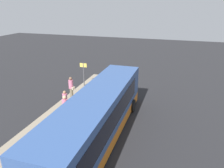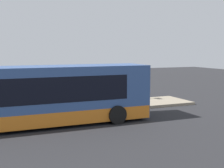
{
  "view_description": "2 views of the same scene",
  "coord_description": "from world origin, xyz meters",
  "px_view_note": "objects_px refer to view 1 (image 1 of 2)",
  "views": [
    {
      "loc": [
        -12.63,
        -4.49,
        8.05
      ],
      "look_at": [
        3.02,
        0.43,
        1.93
      ],
      "focal_mm": 35.0,
      "sensor_mm": 36.0,
      "label": 1
    },
    {
      "loc": [
        -4.16,
        -16.2,
        3.98
      ],
      "look_at": [
        3.02,
        0.43,
        1.93
      ],
      "focal_mm": 50.0,
      "sensor_mm": 36.0,
      "label": 2
    }
  ],
  "objects_px": {
    "passenger_boarding": "(65,100)",
    "passenger_with_bags": "(71,86)",
    "sign_post": "(84,71)",
    "trash_bin": "(94,95)",
    "passenger_waiting": "(65,107)",
    "suitcase": "(74,115)",
    "bus_lead": "(98,117)"
  },
  "relations": [
    {
      "from": "sign_post",
      "to": "trash_bin",
      "type": "bearing_deg",
      "value": -140.96
    },
    {
      "from": "trash_bin",
      "to": "passenger_waiting",
      "type": "bearing_deg",
      "value": 172.71
    },
    {
      "from": "sign_post",
      "to": "passenger_boarding",
      "type": "bearing_deg",
      "value": -170.84
    },
    {
      "from": "suitcase",
      "to": "trash_bin",
      "type": "relative_size",
      "value": 1.53
    },
    {
      "from": "suitcase",
      "to": "sign_post",
      "type": "relative_size",
      "value": 0.42
    },
    {
      "from": "passenger_waiting",
      "to": "suitcase",
      "type": "xyz_separation_m",
      "value": [
        0.18,
        -0.56,
        -0.64
      ]
    },
    {
      "from": "passenger_waiting",
      "to": "suitcase",
      "type": "bearing_deg",
      "value": -50.24
    },
    {
      "from": "bus_lead",
      "to": "sign_post",
      "type": "xyz_separation_m",
      "value": [
        7.96,
        4.55,
        0.14
      ]
    },
    {
      "from": "passenger_waiting",
      "to": "suitcase",
      "type": "distance_m",
      "value": 0.87
    },
    {
      "from": "passenger_boarding",
      "to": "passenger_with_bags",
      "type": "xyz_separation_m",
      "value": [
        2.4,
        0.73,
        0.14
      ]
    },
    {
      "from": "suitcase",
      "to": "trash_bin",
      "type": "bearing_deg",
      "value": 0.6
    },
    {
      "from": "passenger_with_bags",
      "to": "trash_bin",
      "type": "bearing_deg",
      "value": 122.84
    },
    {
      "from": "passenger_with_bags",
      "to": "trash_bin",
      "type": "distance_m",
      "value": 2.12
    },
    {
      "from": "bus_lead",
      "to": "suitcase",
      "type": "height_order",
      "value": "bus_lead"
    },
    {
      "from": "bus_lead",
      "to": "passenger_waiting",
      "type": "relative_size",
      "value": 6.78
    },
    {
      "from": "suitcase",
      "to": "sign_post",
      "type": "height_order",
      "value": "sign_post"
    },
    {
      "from": "bus_lead",
      "to": "passenger_waiting",
      "type": "xyz_separation_m",
      "value": [
        1.3,
        2.96,
        -0.34
      ]
    },
    {
      "from": "passenger_with_bags",
      "to": "trash_bin",
      "type": "relative_size",
      "value": 2.87
    },
    {
      "from": "suitcase",
      "to": "sign_post",
      "type": "distance_m",
      "value": 6.92
    },
    {
      "from": "passenger_with_bags",
      "to": "trash_bin",
      "type": "xyz_separation_m",
      "value": [
        0.36,
        -1.97,
        -0.68
      ]
    },
    {
      "from": "passenger_waiting",
      "to": "trash_bin",
      "type": "distance_m",
      "value": 4.15
    },
    {
      "from": "trash_bin",
      "to": "passenger_with_bags",
      "type": "bearing_deg",
      "value": 100.45
    },
    {
      "from": "passenger_boarding",
      "to": "passenger_waiting",
      "type": "bearing_deg",
      "value": 60.24
    },
    {
      "from": "passenger_boarding",
      "to": "passenger_waiting",
      "type": "xyz_separation_m",
      "value": [
        -1.29,
        -0.72,
        0.14
      ]
    },
    {
      "from": "sign_post",
      "to": "trash_bin",
      "type": "height_order",
      "value": "sign_post"
    },
    {
      "from": "passenger_boarding",
      "to": "passenger_with_bags",
      "type": "distance_m",
      "value": 2.52
    },
    {
      "from": "passenger_waiting",
      "to": "passenger_boarding",
      "type": "bearing_deg",
      "value": 51.51
    },
    {
      "from": "passenger_waiting",
      "to": "passenger_with_bags",
      "type": "xyz_separation_m",
      "value": [
        3.7,
        1.45,
        -0.0
      ]
    },
    {
      "from": "sign_post",
      "to": "passenger_waiting",
      "type": "bearing_deg",
      "value": -166.59
    },
    {
      "from": "bus_lead",
      "to": "trash_bin",
      "type": "xyz_separation_m",
      "value": [
        5.36,
        2.44,
        -1.02
      ]
    },
    {
      "from": "passenger_waiting",
      "to": "trash_bin",
      "type": "xyz_separation_m",
      "value": [
        4.06,
        -0.52,
        -0.69
      ]
    },
    {
      "from": "passenger_boarding",
      "to": "trash_bin",
      "type": "bearing_deg",
      "value": -173.18
    }
  ]
}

